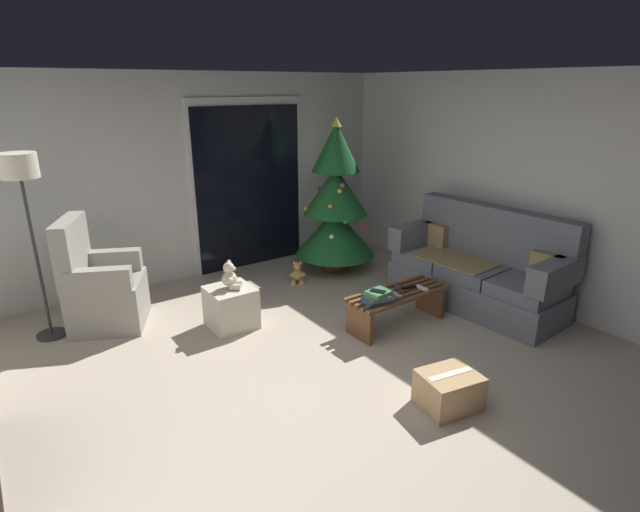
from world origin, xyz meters
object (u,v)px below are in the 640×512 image
Objects in this scene: remote_black at (409,287)px; remote_graphite at (397,287)px; teddy_bear_cream at (230,277)px; couch at (479,270)px; ottoman at (231,307)px; remote_silver at (395,295)px; remote_white at (422,288)px; floor_lamp at (22,185)px; coffee_table at (397,303)px; cell_phone at (378,291)px; book_stack at (378,296)px; teddy_bear_honey_by_tree at (298,274)px; cardboard_box_taped_mid_floor at (449,390)px; christmas_tree at (335,205)px; armchair at (101,288)px.

remote_black is 0.12m from remote_graphite.
couch is at bearing -23.03° from teddy_bear_cream.
teddy_bear_cream is at bearing -34.26° from ottoman.
remote_white is at bearing -178.17° from remote_silver.
floor_lamp reaches higher than teddy_bear_cream.
coffee_table is 0.43m from cell_phone.
ottoman reaches higher than coffee_table.
ottoman reaches higher than remote_white.
teddy_bear_cream is at bearing 71.66° from remote_black.
floor_lamp reaches higher than cell_phone.
couch reaches higher than book_stack.
remote_graphite is at bearing 20.29° from book_stack.
couch is 2.15m from teddy_bear_honey_by_tree.
remote_white is 1.94m from teddy_bear_cream.
floor_lamp is (-3.19, 1.88, 1.12)m from remote_white.
remote_graphite is 1.69m from teddy_bear_cream.
remote_graphite reaches higher than teddy_bear_honey_by_tree.
book_stack is at bearing 178.05° from couch.
coffee_table is 1.70m from teddy_bear_cream.
cardboard_box_taped_mid_floor is (0.77, -2.17, -0.07)m from ottoman.
christmas_tree is 4.04× the size of cardboard_box_taped_mid_floor.
floor_lamp is (-0.50, 0.06, 1.10)m from armchair.
couch is 2.07m from cardboard_box_taped_mid_floor.
cell_phone reaches higher than remote_graphite.
remote_black is 0.35× the size of ottoman.
remote_silver is 0.34m from remote_white.
christmas_tree is at bearing 2.81° from remote_black.
remote_silver is 0.25m from book_stack.
cardboard_box_taped_mid_floor is (-0.27, -1.14, -0.35)m from cell_phone.
cell_phone is 0.07× the size of christmas_tree.
remote_graphite is at bearing 169.64° from couch.
couch is 6.96× the size of teddy_bear_honey_by_tree.
teddy_bear_honey_by_tree is at bearing 81.64° from cardboard_box_taped_mid_floor.
remote_silver is 0.55× the size of teddy_bear_honey_by_tree.
couch is 1.46m from cell_phone.
book_stack is at bearing 12.17° from remote_silver.
floor_lamp is at bearing 144.46° from book_stack.
armchair is (-2.11, 1.81, -0.03)m from book_stack.
remote_white is 1.45m from cardboard_box_taped_mid_floor.
ottoman is 2.31m from cardboard_box_taped_mid_floor.
teddy_bear_honey_by_tree is at bearing -169.77° from christmas_tree.
teddy_bear_honey_by_tree is (-0.46, 1.64, -0.26)m from remote_white.
remote_black is 1.08× the size of cell_phone.
book_stack is 0.67× the size of ottoman.
teddy_bear_cream is (-1.05, 1.01, 0.11)m from book_stack.
christmas_tree reaches higher than coffee_table.
book_stack is at bearing -114.39° from christmas_tree.
teddy_bear_cream is 1.00× the size of teddy_bear_honey_by_tree.
teddy_bear_cream is at bearing 107.56° from cell_phone.
remote_graphite is (-0.10, 0.07, 0.00)m from remote_black.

